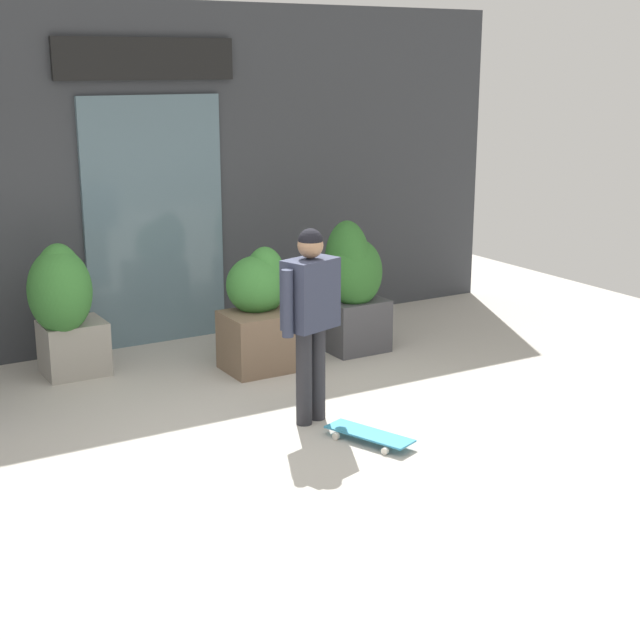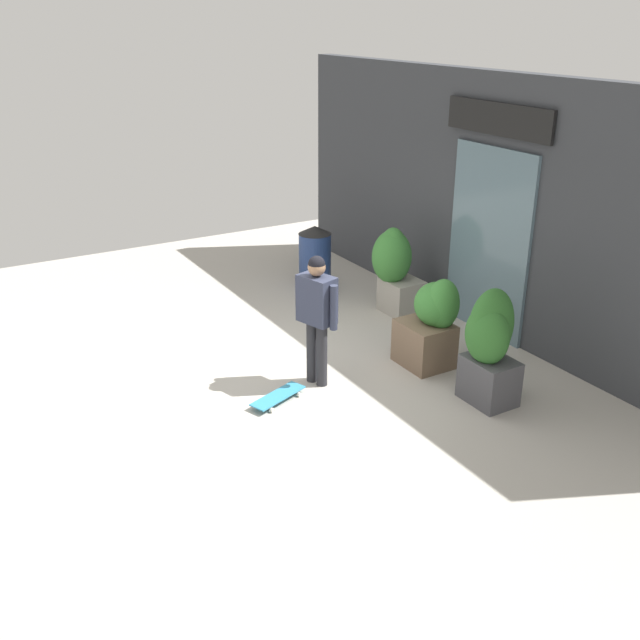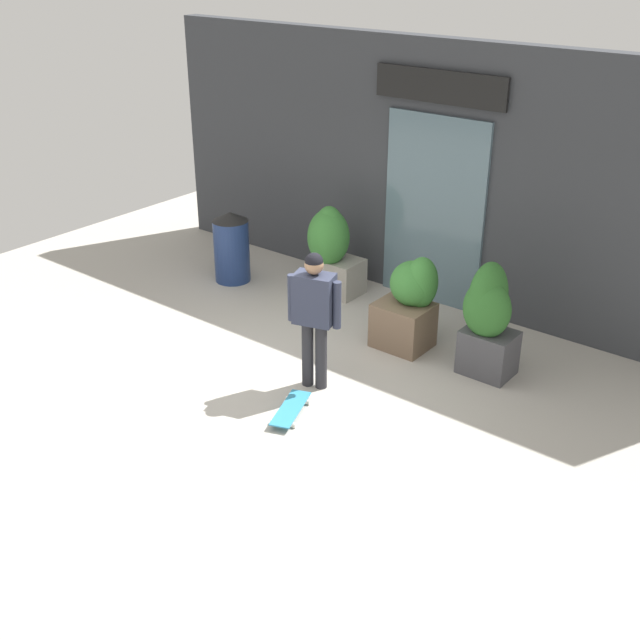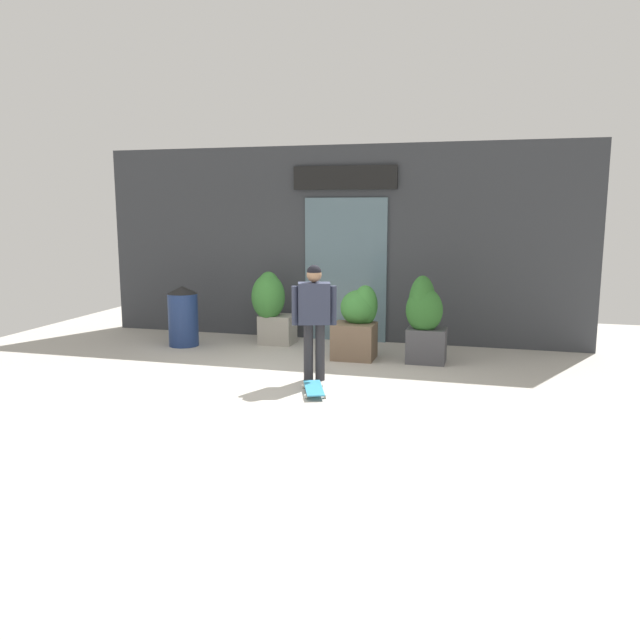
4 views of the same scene
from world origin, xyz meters
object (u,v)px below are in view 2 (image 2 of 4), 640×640
planter_box_right (394,266)px  trash_bin (315,257)px  skateboarder (317,308)px  planter_box_left (433,321)px  planter_box_mid (489,344)px  skateboard (278,396)px

planter_box_right → trash_bin: size_ratio=1.23×
planter_box_right → trash_bin: planter_box_right is taller
skateboarder → planter_box_right: bearing=-163.7°
skateboarder → planter_box_left: bearing=151.7°
skateboarder → planter_box_left: skateboarder is taller
skateboarder → planter_box_mid: bearing=120.6°
trash_bin → skateboard: bearing=-36.6°
skateboard → skateboarder: bearing=174.7°
skateboard → planter_box_mid: planter_box_mid is taller
skateboard → planter_box_mid: size_ratio=0.56×
skateboard → planter_box_left: 2.16m
planter_box_mid → skateboard: bearing=-119.4°
skateboard → trash_bin: bearing=-147.2°
planter_box_mid → trash_bin: size_ratio=1.29×
planter_box_left → planter_box_mid: size_ratio=0.86×
planter_box_mid → trash_bin: (-4.13, 0.14, -0.18)m
skateboarder → skateboard: bearing=-1.6°
skateboarder → planter_box_right: skateboarder is taller
planter_box_left → trash_bin: bearing=178.0°
skateboard → planter_box_right: 3.20m
skateboard → planter_box_right: size_ratio=0.59×
skateboarder → skateboard: skateboarder is taller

